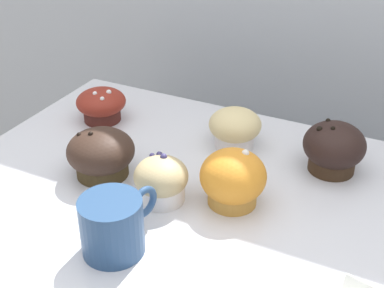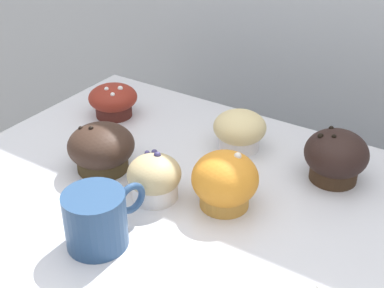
# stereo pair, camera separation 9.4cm
# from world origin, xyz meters

# --- Properties ---
(wall_back) EXTENTS (3.20, 0.10, 1.80)m
(wall_back) POSITION_xyz_m (0.00, 0.60, 0.90)
(wall_back) COLOR #B2B7BC
(wall_back) RESTS_ON ground
(muffin_front_center) EXTENTS (0.12, 0.12, 0.09)m
(muffin_front_center) POSITION_xyz_m (-0.24, -0.02, 1.00)
(muffin_front_center) COLOR #3E2F18
(muffin_front_center) RESTS_ON display_counter
(muffin_back_left) EXTENTS (0.11, 0.11, 0.10)m
(muffin_back_left) POSITION_xyz_m (-0.01, 0.01, 1.00)
(muffin_back_left) COLOR #C48736
(muffin_back_left) RESTS_ON display_counter
(muffin_back_right) EXTENTS (0.09, 0.09, 0.08)m
(muffin_back_right) POSITION_xyz_m (-0.11, -0.04, 1.00)
(muffin_back_right) COLOR silver
(muffin_back_right) RESTS_ON display_counter
(muffin_front_left) EXTENTS (0.10, 0.10, 0.07)m
(muffin_front_left) POSITION_xyz_m (-0.36, 0.15, 0.99)
(muffin_front_left) COLOR #491D18
(muffin_front_left) RESTS_ON display_counter
(muffin_front_right) EXTENTS (0.11, 0.11, 0.09)m
(muffin_front_right) POSITION_xyz_m (0.11, 0.17, 1.00)
(muffin_front_right) COLOR #362416
(muffin_front_right) RESTS_ON display_counter
(muffin_back_center) EXTENTS (0.10, 0.10, 0.07)m
(muffin_back_center) POSITION_xyz_m (-0.07, 0.18, 1.00)
(muffin_back_center) COLOR white
(muffin_back_center) RESTS_ON display_counter
(coffee_cup) EXTENTS (0.09, 0.13, 0.09)m
(coffee_cup) POSITION_xyz_m (-0.11, -0.17, 1.00)
(coffee_cup) COLOR navy
(coffee_cup) RESTS_ON display_counter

